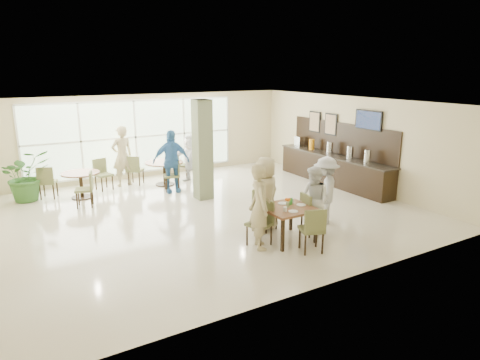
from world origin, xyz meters
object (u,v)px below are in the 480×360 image
round_table_right (164,167)px  buffet_counter (333,167)px  adult_standing (122,156)px  round_table_left (81,179)px  teen_standing (326,190)px  adult_a (171,161)px  potted_plant (26,176)px  teen_left (260,206)px  main_table (287,211)px  teen_right (314,201)px  adult_b (190,158)px  teen_far (265,194)px

round_table_right → buffet_counter: buffet_counter is taller
round_table_right → adult_standing: 1.34m
round_table_left → teen_standing: (4.62, -5.13, 0.24)m
adult_a → potted_plant: bearing=170.0°
buffet_counter → teen_left: 5.73m
main_table → adult_standing: adult_standing is taller
teen_left → teen_right: (1.47, 0.06, -0.13)m
adult_a → adult_b: size_ratio=1.20×
potted_plant → adult_standing: adult_standing is taller
buffet_counter → potted_plant: bearing=160.8°
adult_a → teen_right: bearing=-64.7°
potted_plant → adult_b: (4.82, -0.42, 0.06)m
adult_b → teen_left: bearing=-32.9°
potted_plant → adult_standing: bearing=4.0°
teen_far → round_table_right: bearing=-99.6°
round_table_left → round_table_right: same height
adult_standing → teen_left: bearing=89.3°
main_table → teen_far: 0.80m
round_table_right → adult_standing: bearing=153.7°
main_table → buffet_counter: size_ratio=0.22×
adult_b → teen_right: bearing=-18.0°
adult_b → adult_standing: adult_standing is taller
potted_plant → adult_a: size_ratio=0.77×
potted_plant → teen_far: (4.49, -5.29, 0.13)m
round_table_left → adult_standing: bearing=26.4°
potted_plant → adult_b: adult_b is taller
main_table → potted_plant: (-4.55, 6.06, 0.05)m
potted_plant → teen_left: 7.19m
main_table → teen_standing: teen_standing is taller
buffet_counter → adult_standing: bearing=151.4°
buffet_counter → adult_a: (-4.83, 1.76, 0.39)m
main_table → teen_right: 0.76m
buffet_counter → adult_b: 4.64m
potted_plant → teen_right: size_ratio=0.94×
main_table → teen_left: bearing=-178.0°
adult_a → buffet_counter: bearing=-11.9°
adult_a → teen_standing: bearing=-55.7°
teen_far → teen_right: teen_far is taller
teen_far → adult_a: (-0.67, 4.03, 0.09)m
round_table_left → teen_right: size_ratio=0.69×
teen_right → teen_standing: bearing=122.6°
round_table_left → teen_left: bearing=-66.1°
main_table → teen_left: 0.75m
teen_far → adult_b: (0.33, 4.86, -0.07)m
main_table → adult_standing: size_ratio=0.54×
teen_standing → adult_b: 5.34m
round_table_left → adult_standing: adult_standing is taller
round_table_right → adult_a: (-0.10, -0.88, 0.35)m
potted_plant → teen_right: bearing=-48.7°
teen_far → teen_right: 1.10m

